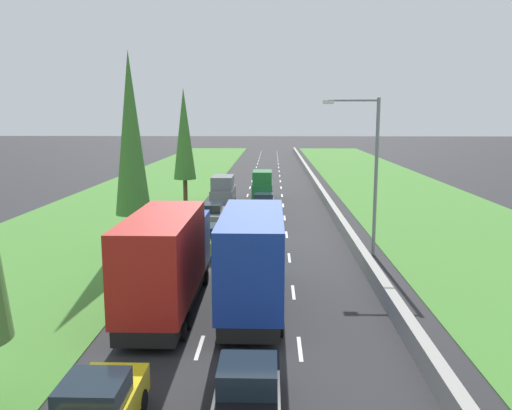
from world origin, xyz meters
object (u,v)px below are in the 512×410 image
at_px(red_box_truck_left_lane, 167,259).
at_px(poplar_tree_second, 131,135).
at_px(yellow_sedan_left_lane, 203,238).
at_px(green_van_centre_lane, 262,185).
at_px(grey_sedan_left_lane, 211,214).
at_px(blue_hatchback_centre_lane, 259,241).
at_px(white_sedan_centre_lane, 264,217).
at_px(grey_van_left_lane, 223,192).
at_px(street_light_mast, 370,165).
at_px(yellow_hatchback_left_lane, 98,409).
at_px(blue_box_truck_centre_lane, 253,257).
at_px(blue_hatchback_centre_lane_fifth, 264,204).
at_px(black_hatchback_centre_lane, 248,390).
at_px(poplar_tree_third, 184,134).

bearing_deg(red_box_truck_left_lane, poplar_tree_second, 111.77).
distance_m(yellow_sedan_left_lane, green_van_centre_lane, 20.22).
bearing_deg(grey_sedan_left_lane, blue_hatchback_centre_lane, -66.53).
bearing_deg(white_sedan_centre_lane, grey_sedan_left_lane, 167.57).
bearing_deg(red_box_truck_left_lane, yellow_sedan_left_lane, 88.56).
relative_size(grey_sedan_left_lane, grey_van_left_lane, 0.92).
relative_size(grey_van_left_lane, street_light_mast, 0.54).
bearing_deg(yellow_sedan_left_lane, red_box_truck_left_lane, -91.44).
relative_size(white_sedan_centre_lane, street_light_mast, 0.50).
bearing_deg(yellow_hatchback_left_lane, blue_box_truck_centre_lane, 69.80).
bearing_deg(green_van_centre_lane, yellow_sedan_left_lane, -98.86).
relative_size(yellow_sedan_left_lane, grey_van_left_lane, 0.92).
xyz_separation_m(blue_box_truck_centre_lane, blue_hatchback_centre_lane_fifth, (0.10, 21.73, -1.35)).
distance_m(black_hatchback_centre_lane, poplar_tree_second, 20.51).
bearing_deg(poplar_tree_second, street_light_mast, -3.08).
relative_size(green_van_centre_lane, street_light_mast, 0.54).
relative_size(yellow_hatchback_left_lane, grey_sedan_left_lane, 0.87).
bearing_deg(poplar_tree_third, blue_hatchback_centre_lane, -68.89).
distance_m(grey_sedan_left_lane, poplar_tree_third, 12.33).
xyz_separation_m(blue_hatchback_centre_lane, blue_hatchback_centre_lane_fifth, (0.08, 13.35, 0.00)).
height_order(black_hatchback_centre_lane, yellow_sedan_left_lane, black_hatchback_centre_lane).
bearing_deg(blue_hatchback_centre_lane_fifth, blue_hatchback_centre_lane, -90.33).
distance_m(blue_box_truck_centre_lane, poplar_tree_second, 12.98).
bearing_deg(yellow_hatchback_left_lane, blue_hatchback_centre_lane, 78.87).
distance_m(poplar_tree_second, poplar_tree_third, 17.91).
relative_size(red_box_truck_left_lane, poplar_tree_second, 0.80).
height_order(yellow_sedan_left_lane, blue_hatchback_centre_lane_fifth, blue_hatchback_centre_lane_fifth).
xyz_separation_m(yellow_hatchback_left_lane, street_light_mast, (9.85, 18.28, 4.40)).
bearing_deg(white_sedan_centre_lane, black_hatchback_centre_lane, -90.11).
distance_m(black_hatchback_centre_lane, white_sedan_centre_lane, 24.63).
xyz_separation_m(black_hatchback_centre_lane, white_sedan_centre_lane, (0.05, 24.63, -0.02)).
relative_size(grey_sedan_left_lane, poplar_tree_third, 0.43).
relative_size(grey_sedan_left_lane, street_light_mast, 0.50).
bearing_deg(black_hatchback_centre_lane, white_sedan_centre_lane, 89.89).
height_order(red_box_truck_left_lane, grey_sedan_left_lane, red_box_truck_left_lane).
relative_size(green_van_centre_lane, poplar_tree_third, 0.47).
bearing_deg(red_box_truck_left_lane, blue_hatchback_centre_lane, 68.21).
xyz_separation_m(blue_hatchback_centre_lane, grey_van_left_lane, (-3.56, 16.30, 0.56)).
bearing_deg(blue_hatchback_centre_lane, yellow_hatchback_left_lane, -101.13).
height_order(grey_sedan_left_lane, street_light_mast, street_light_mast).
bearing_deg(green_van_centre_lane, blue_hatchback_centre_lane_fifth, -88.00).
height_order(yellow_hatchback_left_lane, green_van_centre_lane, green_van_centre_lane).
distance_m(yellow_hatchback_left_lane, green_van_centre_lane, 38.78).
xyz_separation_m(black_hatchback_centre_lane, poplar_tree_third, (-7.50, 35.92, 5.47)).
relative_size(blue_hatchback_centre_lane_fifth, poplar_tree_third, 0.37).
height_order(yellow_hatchback_left_lane, blue_hatchback_centre_lane, same).
height_order(white_sedan_centre_lane, grey_sedan_left_lane, same).
bearing_deg(white_sedan_centre_lane, red_box_truck_left_lane, -102.75).
relative_size(black_hatchback_centre_lane, blue_box_truck_centre_lane, 0.41).
height_order(yellow_hatchback_left_lane, red_box_truck_left_lane, red_box_truck_left_lane).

